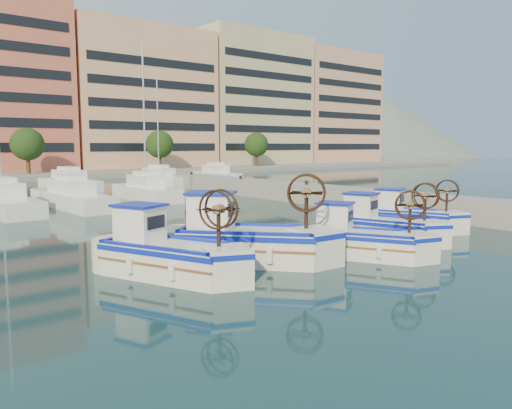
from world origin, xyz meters
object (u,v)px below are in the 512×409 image
fishing_boat_e (409,216)px  fishing_boat_b (244,238)px  fishing_boat_c (360,238)px  fishing_boat_a (167,252)px  fishing_boat_d (382,225)px

fishing_boat_e → fishing_boat_b: bearing=161.7°
fishing_boat_c → fishing_boat_e: size_ratio=1.00×
fishing_boat_c → fishing_boat_e: bearing=-8.5°
fishing_boat_a → fishing_boat_c: fishing_boat_a is taller
fishing_boat_b → fishing_boat_c: bearing=-68.7°
fishing_boat_a → fishing_boat_e: size_ratio=1.13×
fishing_boat_c → fishing_boat_d: fishing_boat_d is taller
fishing_boat_b → fishing_boat_c: (3.80, -1.94, -0.17)m
fishing_boat_a → fishing_boat_b: fishing_boat_b is taller
fishing_boat_e → fishing_boat_a: bearing=161.1°
fishing_boat_d → fishing_boat_c: bearing=-172.9°
fishing_boat_a → fishing_boat_b: size_ratio=0.95×
fishing_boat_e → fishing_boat_c: bearing=179.5°
fishing_boat_b → fishing_boat_c: 4.27m
fishing_boat_b → fishing_boat_d: (6.87, -0.59, -0.15)m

